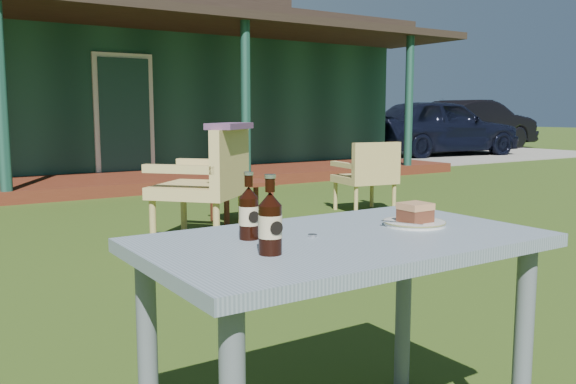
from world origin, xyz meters
TOP-DOWN VIEW (x-y plane):
  - ground at (0.00, 0.00)m, footprint 80.00×80.00m
  - gravel_strip at (10.50, 8.50)m, footprint 9.00×6.00m
  - car_near at (10.48, 7.78)m, footprint 4.41×2.23m
  - car_far at (13.47, 9.24)m, footprint 4.41×1.63m
  - cafe_table at (0.00, -1.60)m, footprint 1.20×0.70m
  - plate at (0.30, -1.59)m, footprint 0.20×0.20m
  - cake_slice at (0.30, -1.60)m, footprint 0.09×0.09m
  - fork at (0.24, -1.60)m, footprint 0.07×0.13m
  - cola_bottle_near at (-0.26, -1.49)m, footprint 0.06×0.06m
  - cola_bottle_far at (-0.31, -1.68)m, footprint 0.06×0.06m
  - bottle_cap at (-0.08, -1.56)m, footprint 0.03×0.03m
  - armchair_left at (1.09, 1.57)m, footprint 0.97×0.96m
  - armchair_right at (3.23, 2.04)m, footprint 0.64×0.61m
  - floral_throw at (1.21, 1.43)m, footprint 0.57×0.55m
  - side_table at (1.80, 2.31)m, footprint 0.60×0.40m

SIDE VIEW (x-z plane):
  - ground at x=0.00m, z-range 0.00..0.00m
  - gravel_strip at x=10.50m, z-range 0.00..0.02m
  - side_table at x=1.80m, z-range 0.14..0.54m
  - armchair_right at x=3.23m, z-range 0.05..0.82m
  - armchair_left at x=1.09m, z-range 0.06..1.01m
  - cafe_table at x=0.00m, z-range 0.26..0.98m
  - car_near at x=10.48m, z-range 0.00..1.44m
  - car_far at x=13.47m, z-range 0.00..1.44m
  - bottle_cap at x=-0.08m, z-range 0.72..0.73m
  - plate at x=0.30m, z-range 0.72..0.74m
  - fork at x=0.24m, z-range 0.73..0.74m
  - cake_slice at x=0.30m, z-range 0.73..0.80m
  - cola_bottle_near at x=-0.26m, z-range 0.70..0.90m
  - cola_bottle_far at x=-0.31m, z-range 0.70..0.91m
  - floral_throw at x=1.21m, z-range 0.95..1.00m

